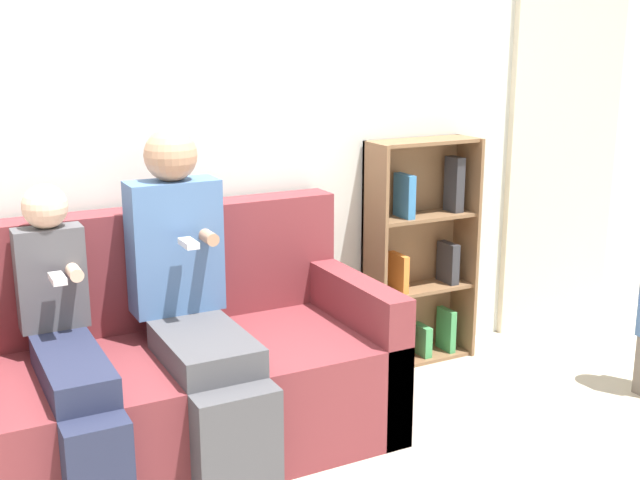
{
  "coord_description": "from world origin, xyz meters",
  "views": [
    {
      "loc": [
        -0.95,
        -2.43,
        1.66
      ],
      "look_at": [
        0.62,
        0.57,
        0.79
      ],
      "focal_mm": 45.0,
      "sensor_mm": 36.0,
      "label": 1
    }
  ],
  "objects_px": {
    "couch": "(168,377)",
    "bookshelf": "(419,255)",
    "adult_seated": "(193,297)",
    "child_seated": "(70,350)"
  },
  "relations": [
    {
      "from": "adult_seated",
      "to": "child_seated",
      "type": "xyz_separation_m",
      "value": [
        -0.49,
        -0.05,
        -0.11
      ]
    },
    {
      "from": "child_seated",
      "to": "bookshelf",
      "type": "relative_size",
      "value": 0.97
    },
    {
      "from": "couch",
      "to": "bookshelf",
      "type": "relative_size",
      "value": 1.52
    },
    {
      "from": "couch",
      "to": "child_seated",
      "type": "bearing_deg",
      "value": -159.23
    },
    {
      "from": "adult_seated",
      "to": "child_seated",
      "type": "bearing_deg",
      "value": -174.11
    },
    {
      "from": "couch",
      "to": "adult_seated",
      "type": "distance_m",
      "value": 0.38
    },
    {
      "from": "couch",
      "to": "adult_seated",
      "type": "xyz_separation_m",
      "value": [
        0.09,
        -0.1,
        0.36
      ]
    },
    {
      "from": "bookshelf",
      "to": "couch",
      "type": "bearing_deg",
      "value": -167.11
    },
    {
      "from": "adult_seated",
      "to": "child_seated",
      "type": "height_order",
      "value": "adult_seated"
    },
    {
      "from": "child_seated",
      "to": "bookshelf",
      "type": "xyz_separation_m",
      "value": [
        1.85,
        0.48,
        -0.0
      ]
    }
  ]
}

